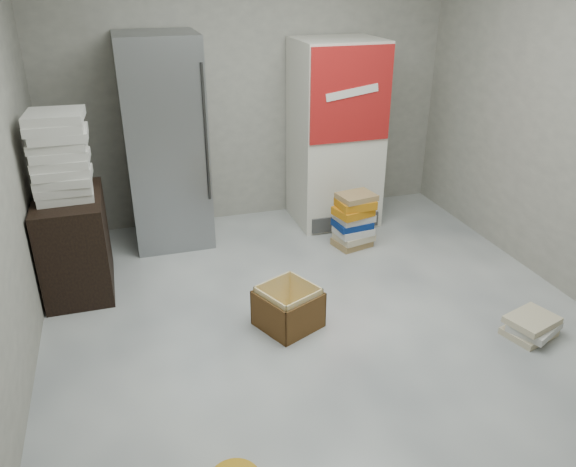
# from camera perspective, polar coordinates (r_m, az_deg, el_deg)

# --- Properties ---
(ground) EXTENTS (5.00, 5.00, 0.00)m
(ground) POSITION_cam_1_polar(r_m,az_deg,el_deg) (3.97, 5.44, -11.57)
(ground) COLOR silver
(ground) RESTS_ON ground
(room_shell) EXTENTS (4.04, 5.04, 2.82)m
(room_shell) POSITION_cam_1_polar(r_m,az_deg,el_deg) (3.24, 6.77, 14.84)
(room_shell) COLOR #9F9B8F
(room_shell) RESTS_ON ground
(steel_fridge) EXTENTS (0.70, 0.72, 1.90)m
(steel_fridge) POSITION_cam_1_polar(r_m,az_deg,el_deg) (5.26, -12.37, 8.98)
(steel_fridge) COLOR #9A9DA1
(steel_fridge) RESTS_ON ground
(coke_cooler) EXTENTS (0.80, 0.73, 1.80)m
(coke_cooler) POSITION_cam_1_polar(r_m,az_deg,el_deg) (5.63, 4.83, 10.05)
(coke_cooler) COLOR silver
(coke_cooler) RESTS_ON ground
(wood_shelf) EXTENTS (0.50, 0.80, 0.80)m
(wood_shelf) POSITION_cam_1_polar(r_m,az_deg,el_deg) (4.77, -20.81, -0.94)
(wood_shelf) COLOR black
(wood_shelf) RESTS_ON ground
(supply_box_stack) EXTENTS (0.43, 0.44, 0.65)m
(supply_box_stack) POSITION_cam_1_polar(r_m,az_deg,el_deg) (4.51, -22.14, 7.33)
(supply_box_stack) COLOR silver
(supply_box_stack) RESTS_ON wood_shelf
(phonebook_stack_main) EXTENTS (0.40, 0.35, 0.53)m
(phonebook_stack_main) POSITION_cam_1_polar(r_m,az_deg,el_deg) (5.23, 6.70, 1.32)
(phonebook_stack_main) COLOR #A18050
(phonebook_stack_main) RESTS_ON ground
(phonebook_stack_side) EXTENTS (0.43, 0.39, 0.15)m
(phonebook_stack_side) POSITION_cam_1_polar(r_m,az_deg,el_deg) (4.40, 23.53, -8.63)
(phonebook_stack_side) COLOR #C6B794
(phonebook_stack_side) RESTS_ON ground
(cardboard_box) EXTENTS (0.52, 0.52, 0.32)m
(cardboard_box) POSITION_cam_1_polar(r_m,az_deg,el_deg) (4.12, 0.02, -7.77)
(cardboard_box) COLOR gold
(cardboard_box) RESTS_ON ground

